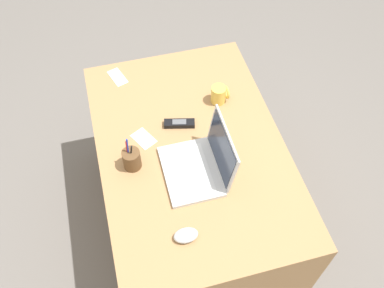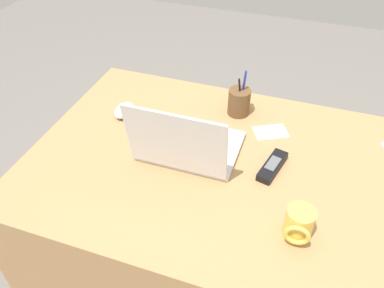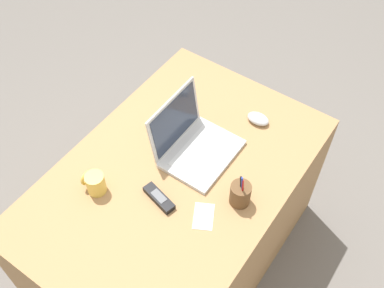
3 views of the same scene
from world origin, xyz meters
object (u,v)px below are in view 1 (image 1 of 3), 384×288
(laptop, at_px, (201,164))
(cordless_phone, at_px, (179,123))
(coffee_mug_white, at_px, (219,94))
(pen_holder, at_px, (132,159))
(computer_mouse, at_px, (186,235))

(laptop, bearing_deg, cordless_phone, -173.90)
(coffee_mug_white, bearing_deg, cordless_phone, -65.79)
(coffee_mug_white, distance_m, pen_holder, 0.55)
(computer_mouse, height_order, cordless_phone, computer_mouse)
(computer_mouse, distance_m, pen_holder, 0.42)
(computer_mouse, xyz_separation_m, pen_holder, (-0.39, -0.14, 0.03))
(laptop, bearing_deg, pen_holder, -109.56)
(cordless_phone, bearing_deg, computer_mouse, -11.20)
(laptop, height_order, computer_mouse, laptop)
(laptop, relative_size, cordless_phone, 2.07)
(laptop, xyz_separation_m, computer_mouse, (0.29, -0.14, -0.03))
(computer_mouse, bearing_deg, cordless_phone, 168.76)
(laptop, height_order, coffee_mug_white, laptop)
(laptop, distance_m, pen_holder, 0.30)
(coffee_mug_white, relative_size, cordless_phone, 0.60)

